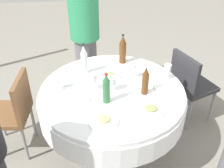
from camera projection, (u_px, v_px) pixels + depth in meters
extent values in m
plane|color=gray|center=(112.00, 146.00, 2.91)|extent=(10.00, 10.00, 0.00)
cylinder|color=white|center=(112.00, 92.00, 2.50)|extent=(1.34, 1.34, 0.04)
cylinder|color=white|center=(112.00, 103.00, 2.57)|extent=(1.37, 1.37, 0.22)
cylinder|color=slate|center=(112.00, 130.00, 2.77)|extent=(0.14, 0.14, 0.48)
cylinder|color=slate|center=(112.00, 145.00, 2.90)|extent=(0.56, 0.56, 0.03)
cylinder|color=#2D6B38|center=(106.00, 91.00, 2.29)|extent=(0.06, 0.06, 0.22)
cone|color=#2D6B38|center=(106.00, 78.00, 2.21)|extent=(0.06, 0.06, 0.06)
cylinder|color=red|center=(106.00, 74.00, 2.19)|extent=(0.03, 0.03, 0.01)
cylinder|color=#593314|center=(145.00, 84.00, 2.39)|extent=(0.06, 0.06, 0.20)
cone|color=#593314|center=(146.00, 71.00, 2.31)|extent=(0.06, 0.06, 0.07)
cylinder|color=silver|center=(147.00, 67.00, 2.29)|extent=(0.03, 0.03, 0.01)
cylinder|color=silver|center=(84.00, 63.00, 2.67)|extent=(0.07, 0.07, 0.22)
cone|color=silver|center=(83.00, 49.00, 2.58)|extent=(0.06, 0.06, 0.09)
cylinder|color=black|center=(83.00, 44.00, 2.55)|extent=(0.03, 0.03, 0.01)
cylinder|color=#593314|center=(123.00, 53.00, 2.84)|extent=(0.07, 0.07, 0.23)
cone|color=#593314|center=(123.00, 39.00, 2.75)|extent=(0.06, 0.06, 0.08)
cylinder|color=black|center=(123.00, 35.00, 2.73)|extent=(0.03, 0.03, 0.01)
cylinder|color=white|center=(112.00, 90.00, 2.48)|extent=(0.06, 0.06, 0.00)
cylinder|color=white|center=(112.00, 87.00, 2.46)|extent=(0.01, 0.01, 0.07)
cylinder|color=white|center=(112.00, 80.00, 2.42)|extent=(0.08, 0.08, 0.07)
cylinder|color=white|center=(166.00, 78.00, 2.65)|extent=(0.06, 0.06, 0.00)
cylinder|color=white|center=(167.00, 75.00, 2.63)|extent=(0.01, 0.01, 0.07)
cylinder|color=white|center=(168.00, 68.00, 2.59)|extent=(0.07, 0.07, 0.08)
cylinder|color=maroon|center=(167.00, 70.00, 2.60)|extent=(0.06, 0.06, 0.03)
cylinder|color=white|center=(133.00, 77.00, 2.66)|extent=(0.06, 0.06, 0.00)
cylinder|color=white|center=(133.00, 74.00, 2.63)|extent=(0.01, 0.01, 0.08)
cylinder|color=white|center=(133.00, 67.00, 2.59)|extent=(0.07, 0.07, 0.07)
cylinder|color=maroon|center=(133.00, 69.00, 2.60)|extent=(0.06, 0.06, 0.03)
cylinder|color=white|center=(58.00, 89.00, 2.50)|extent=(0.06, 0.06, 0.00)
cylinder|color=white|center=(58.00, 86.00, 2.48)|extent=(0.01, 0.01, 0.07)
cylinder|color=white|center=(57.00, 80.00, 2.44)|extent=(0.07, 0.07, 0.07)
cylinder|color=gold|center=(57.00, 81.00, 2.45)|extent=(0.06, 0.06, 0.03)
cylinder|color=white|center=(94.00, 89.00, 2.50)|extent=(0.06, 0.06, 0.00)
cylinder|color=white|center=(93.00, 85.00, 2.47)|extent=(0.01, 0.01, 0.08)
cylinder|color=white|center=(93.00, 78.00, 2.42)|extent=(0.07, 0.07, 0.08)
cylinder|color=gold|center=(93.00, 80.00, 2.44)|extent=(0.06, 0.06, 0.03)
cylinder|color=white|center=(103.00, 121.00, 2.13)|extent=(0.24, 0.24, 0.02)
ellipsoid|color=tan|center=(103.00, 119.00, 2.12)|extent=(0.11, 0.10, 0.02)
cylinder|color=white|center=(110.00, 76.00, 2.67)|extent=(0.21, 0.21, 0.02)
ellipsoid|color=#8C9E59|center=(110.00, 74.00, 2.66)|extent=(0.09, 0.08, 0.02)
cylinder|color=white|center=(79.00, 99.00, 2.36)|extent=(0.20, 0.20, 0.02)
cylinder|color=white|center=(151.00, 110.00, 2.24)|extent=(0.23, 0.23, 0.02)
ellipsoid|color=#8C9E59|center=(151.00, 108.00, 2.23)|extent=(0.11, 0.09, 0.02)
cube|color=white|center=(162.00, 88.00, 2.49)|extent=(0.16, 0.16, 0.02)
cylinder|color=slate|center=(87.00, 68.00, 3.41)|extent=(0.26, 0.26, 0.84)
cylinder|color=#2D8C59|center=(84.00, 16.00, 3.03)|extent=(0.34, 0.34, 0.52)
cube|color=#2D2D33|center=(194.00, 86.00, 3.05)|extent=(0.52, 0.52, 0.04)
cube|color=#2D2D33|center=(184.00, 74.00, 2.86)|extent=(0.19, 0.38, 0.42)
cylinder|color=gray|center=(212.00, 106.00, 3.13)|extent=(0.03, 0.03, 0.43)
cylinder|color=gray|center=(192.00, 91.00, 3.37)|extent=(0.03, 0.03, 0.43)
cylinder|color=gray|center=(189.00, 115.00, 2.99)|extent=(0.03, 0.03, 0.43)
cylinder|color=gray|center=(170.00, 98.00, 3.24)|extent=(0.03, 0.03, 0.43)
cube|color=brown|center=(8.00, 114.00, 2.65)|extent=(0.43, 0.43, 0.04)
cube|color=brown|center=(22.00, 97.00, 2.53)|extent=(0.07, 0.40, 0.42)
cylinder|color=gray|center=(2.00, 121.00, 2.92)|extent=(0.03, 0.03, 0.43)
cylinder|color=gray|center=(33.00, 121.00, 2.92)|extent=(0.03, 0.03, 0.43)
cylinder|color=gray|center=(25.00, 144.00, 2.64)|extent=(0.03, 0.03, 0.43)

